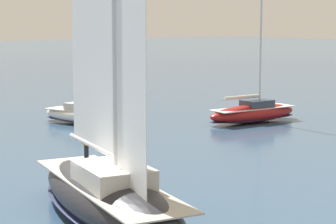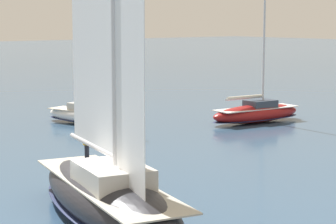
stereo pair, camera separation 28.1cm
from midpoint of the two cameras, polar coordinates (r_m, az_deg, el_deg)
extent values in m
plane|color=#385675|center=(26.02, -5.54, -9.58)|extent=(400.00, 400.00, 0.00)
ellipsoid|color=#232328|center=(25.74, -5.57, -7.47)|extent=(12.17, 5.69, 2.00)
ellipsoid|color=#19234C|center=(25.89, -5.56, -8.64)|extent=(12.29, 5.74, 0.24)
cube|color=#BCB7A8|center=(25.59, -5.59, -6.22)|extent=(10.68, 4.88, 0.06)
cube|color=beige|center=(24.95, -5.12, -5.54)|extent=(3.70, 2.94, 0.82)
cylinder|color=silver|center=(26.88, -6.93, -2.91)|extent=(5.20, 1.31, 0.20)
cube|color=white|center=(22.75, -3.62, 2.42)|extent=(2.53, 0.57, 8.07)
cylinder|color=#232838|center=(28.84, -7.39, -3.68)|extent=(0.24, 0.24, 0.85)
cylinder|color=gold|center=(28.70, -7.42, -2.22)|extent=(0.40, 0.40, 0.65)
sphere|color=tan|center=(28.62, -7.44, -1.34)|extent=(0.24, 0.24, 0.24)
ellipsoid|color=maroon|center=(50.71, 7.24, -0.12)|extent=(2.94, 8.32, 1.39)
ellipsoid|color=#19234C|center=(50.76, 7.23, -0.55)|extent=(2.97, 8.41, 0.17)
cube|color=silver|center=(50.65, 7.25, 0.34)|extent=(2.49, 7.32, 0.06)
cube|color=#333D4C|center=(50.88, 7.60, 0.73)|extent=(1.78, 2.41, 0.57)
cylinder|color=silver|center=(50.65, 7.91, 6.16)|extent=(0.16, 0.16, 10.21)
cylinder|color=silver|center=(49.77, 6.24, 1.20)|extent=(0.43, 3.67, 0.14)
cylinder|color=silver|center=(49.76, 6.24, 1.31)|extent=(0.49, 3.31, 0.22)
ellipsoid|color=silver|center=(49.77, -7.45, -0.33)|extent=(7.92, 4.27, 1.30)
ellipsoid|color=#19234C|center=(49.82, -7.44, -0.74)|extent=(7.99, 4.31, 0.16)
cube|color=beige|center=(49.71, -7.46, 0.11)|extent=(6.94, 3.68, 0.06)
cube|color=beige|center=(49.93, -7.79, 0.48)|extent=(2.48, 2.05, 0.53)
cylinder|color=silver|center=(49.69, -8.09, 5.65)|extent=(0.15, 0.15, 9.53)
cylinder|color=silver|center=(48.89, -6.51, 0.93)|extent=(3.32, 1.13, 0.13)
cylinder|color=silver|center=(48.88, -6.51, 1.03)|extent=(3.01, 1.10, 0.21)
camera|label=1|loc=(0.14, -90.30, -0.04)|focal=70.00mm
camera|label=2|loc=(0.14, 89.70, 0.04)|focal=70.00mm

